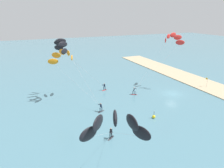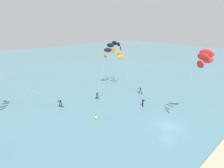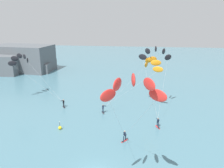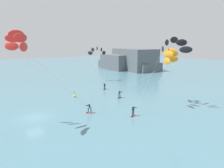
% 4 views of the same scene
% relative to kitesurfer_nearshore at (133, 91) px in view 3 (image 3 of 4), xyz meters
% --- Properties ---
extents(kitesurfer_nearshore, '(5.85, 12.18, 12.79)m').
position_rel_kitesurfer_nearshore_xyz_m(kitesurfer_nearshore, '(0.00, 0.00, 0.00)').
color(kitesurfer_nearshore, red).
rests_on(kitesurfer_nearshore, ground).
extents(kitesurfer_mid_water, '(12.92, 7.71, 10.08)m').
position_rel_kitesurfer_nearshore_xyz_m(kitesurfer_mid_water, '(-24.69, 25.23, -2.58)').
color(kitesurfer_mid_water, '#333338').
rests_on(kitesurfer_mid_water, ground).
extents(kitesurfer_far_out, '(6.51, 11.01, 12.24)m').
position_rel_kitesurfer_nearshore_xyz_m(kitesurfer_far_out, '(3.46, 23.66, -0.57)').
color(kitesurfer_far_out, red).
rests_on(kitesurfer_far_out, ground).
extents(kitesurfer_downwind, '(11.40, 8.30, 10.24)m').
position_rel_kitesurfer_nearshore_xyz_m(kitesurfer_downwind, '(2.55, 23.79, -2.47)').
color(kitesurfer_downwind, '#333338').
rests_on(kitesurfer_downwind, ground).
extents(marker_buoy, '(0.56, 0.56, 1.38)m').
position_rel_kitesurfer_nearshore_xyz_m(marker_buoy, '(-11.90, 12.12, -10.80)').
color(marker_buoy, yellow).
rests_on(marker_buoy, ground).
extents(distant_headland, '(28.27, 16.65, 8.58)m').
position_rel_kitesurfer_nearshore_xyz_m(distant_headland, '(-41.13, 50.87, -7.70)').
color(distant_headland, '#565B60').
rests_on(distant_headland, ground).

